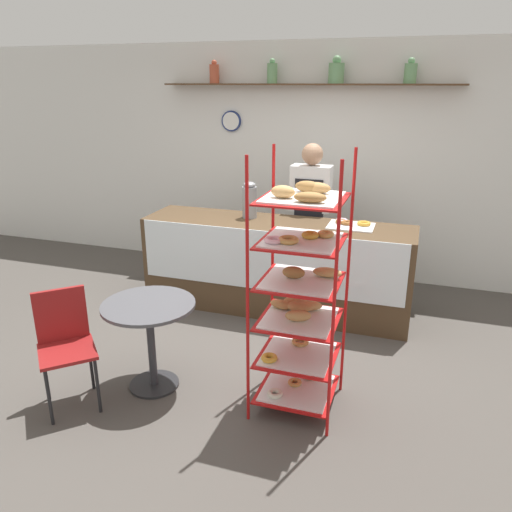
# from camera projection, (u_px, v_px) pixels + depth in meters

# --- Properties ---
(ground_plane) EXTENTS (14.00, 14.00, 0.00)m
(ground_plane) POSITION_uv_depth(u_px,v_px,m) (243.00, 354.00, 4.37)
(ground_plane) COLOR #4C4742
(back_wall) EXTENTS (10.00, 0.30, 2.70)m
(back_wall) POSITION_uv_depth(u_px,v_px,m) (306.00, 161.00, 5.91)
(back_wall) COLOR white
(back_wall) RESTS_ON ground_plane
(display_counter) EXTENTS (2.72, 0.67, 0.93)m
(display_counter) POSITION_uv_depth(u_px,v_px,m) (276.00, 266.00, 5.12)
(display_counter) COLOR #4C3823
(display_counter) RESTS_ON ground_plane
(pastry_rack) EXTENTS (0.58, 0.58, 1.85)m
(pastry_rack) POSITION_uv_depth(u_px,v_px,m) (300.00, 291.00, 3.41)
(pastry_rack) COLOR #B71414
(pastry_rack) RESTS_ON ground_plane
(person_worker) EXTENTS (0.42, 0.23, 1.66)m
(person_worker) POSITION_uv_depth(u_px,v_px,m) (310.00, 214.00, 5.37)
(person_worker) COLOR #282833
(person_worker) RESTS_ON ground_plane
(cafe_table) EXTENTS (0.70, 0.70, 0.70)m
(cafe_table) POSITION_uv_depth(u_px,v_px,m) (150.00, 325.00, 3.75)
(cafe_table) COLOR #262628
(cafe_table) RESTS_ON ground_plane
(cafe_chair) EXTENTS (0.54, 0.54, 0.86)m
(cafe_chair) POSITION_uv_depth(u_px,v_px,m) (65.00, 337.00, 3.58)
(cafe_chair) COLOR black
(cafe_chair) RESTS_ON ground_plane
(coffee_carafe) EXTENTS (0.15, 0.15, 0.37)m
(coffee_carafe) POSITION_uv_depth(u_px,v_px,m) (250.00, 200.00, 5.08)
(coffee_carafe) COLOR gray
(coffee_carafe) RESTS_ON display_counter
(donut_tray_counter) EXTENTS (0.44, 0.34, 0.05)m
(donut_tray_counter) POSITION_uv_depth(u_px,v_px,m) (350.00, 224.00, 4.84)
(donut_tray_counter) COLOR white
(donut_tray_counter) RESTS_ON display_counter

